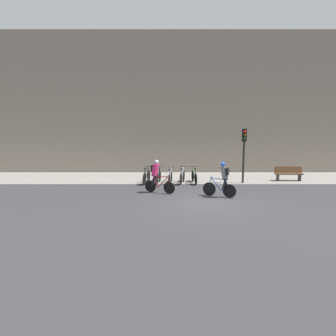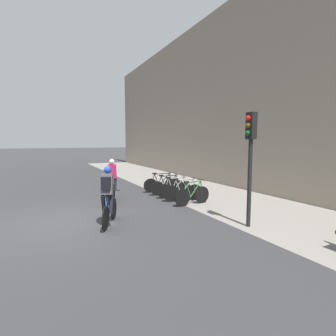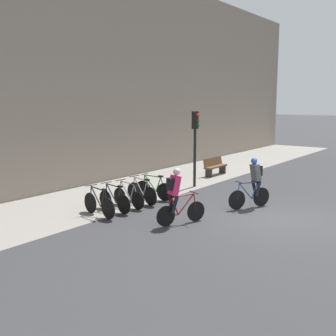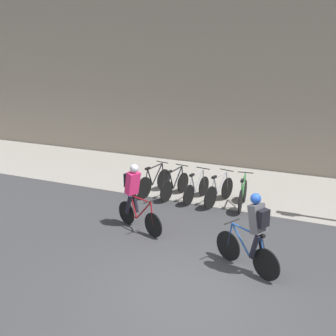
# 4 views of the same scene
# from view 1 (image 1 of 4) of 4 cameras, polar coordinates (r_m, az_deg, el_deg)

# --- Properties ---
(ground) EXTENTS (200.00, 200.00, 0.00)m
(ground) POSITION_cam_1_polar(r_m,az_deg,el_deg) (15.44, 6.67, -6.12)
(ground) COLOR #333335
(kerb_strip) EXTENTS (44.00, 4.50, 0.01)m
(kerb_strip) POSITION_cam_1_polar(r_m,az_deg,el_deg) (22.01, 4.65, -1.65)
(kerb_strip) COLOR gray
(kerb_strip) RESTS_ON ground
(building_facade) EXTENTS (44.00, 0.60, 10.04)m
(building_facade) POSITION_cam_1_polar(r_m,az_deg,el_deg) (24.23, 4.30, 11.20)
(building_facade) COLOR gray
(building_facade) RESTS_ON ground
(cyclist_pink) EXTENTS (1.61, 0.76, 1.76)m
(cyclist_pink) POSITION_cam_1_polar(r_m,az_deg,el_deg) (17.34, -2.03, -1.25)
(cyclist_pink) COLOR black
(cyclist_pink) RESTS_ON ground
(cyclist_grey) EXTENTS (1.57, 0.84, 1.78)m
(cyclist_grey) POSITION_cam_1_polar(r_m,az_deg,el_deg) (16.58, 9.52, -1.82)
(cyclist_grey) COLOR black
(cyclist_grey) RESTS_ON ground
(parked_bike_0) EXTENTS (0.50, 1.72, 0.98)m
(parked_bike_0) POSITION_cam_1_polar(r_m,az_deg,el_deg) (20.03, -3.75, -1.48)
(parked_bike_0) COLOR black
(parked_bike_0) RESTS_ON ground
(parked_bike_1) EXTENTS (0.46, 1.66, 0.97)m
(parked_bike_1) POSITION_cam_1_polar(r_m,az_deg,el_deg) (20.00, -1.67, -1.52)
(parked_bike_1) COLOR black
(parked_bike_1) RESTS_ON ground
(parked_bike_2) EXTENTS (0.46, 1.61, 0.95)m
(parked_bike_2) POSITION_cam_1_polar(r_m,az_deg,el_deg) (19.99, 0.42, -1.55)
(parked_bike_2) COLOR black
(parked_bike_2) RESTS_ON ground
(parked_bike_3) EXTENTS (0.51, 1.69, 0.98)m
(parked_bike_3) POSITION_cam_1_polar(r_m,az_deg,el_deg) (20.01, 2.51, -1.49)
(parked_bike_3) COLOR black
(parked_bike_3) RESTS_ON ground
(parked_bike_4) EXTENTS (0.46, 1.66, 0.98)m
(parked_bike_4) POSITION_cam_1_polar(r_m,az_deg,el_deg) (20.05, 4.60, -1.49)
(parked_bike_4) COLOR black
(parked_bike_4) RESTS_ON ground
(traffic_light_pole) EXTENTS (0.26, 0.30, 3.31)m
(traffic_light_pole) POSITION_cam_1_polar(r_m,az_deg,el_deg) (20.32, 13.10, 3.85)
(traffic_light_pole) COLOR black
(traffic_light_pole) RESTS_ON ground
(bench) EXTENTS (1.74, 0.44, 0.89)m
(bench) POSITION_cam_1_polar(r_m,az_deg,el_deg) (22.13, 20.26, -0.87)
(bench) COLOR brown
(bench) RESTS_ON ground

